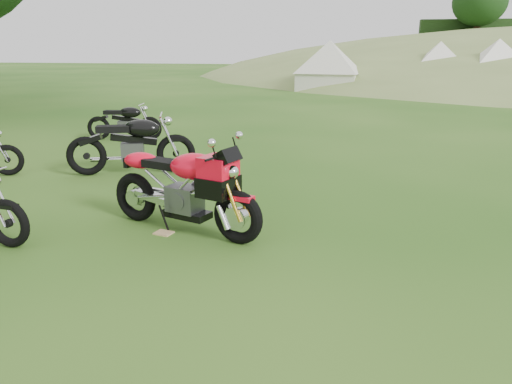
% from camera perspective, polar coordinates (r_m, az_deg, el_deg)
% --- Properties ---
extents(ground, '(120.00, 120.00, 0.00)m').
position_cam_1_polar(ground, '(5.52, 1.73, -7.08)').
color(ground, '#1B480F').
rests_on(ground, ground).
extents(sport_motorcycle, '(2.15, 1.20, 1.26)m').
position_cam_1_polar(sport_motorcycle, '(6.05, -8.39, 1.18)').
color(sport_motorcycle, red).
rests_on(sport_motorcycle, ground).
extents(plywood_board, '(0.25, 0.22, 0.02)m').
position_cam_1_polar(plywood_board, '(6.18, -10.51, -4.62)').
color(plywood_board, tan).
rests_on(plywood_board, ground).
extents(vintage_moto_b, '(2.20, 1.17, 1.13)m').
position_cam_1_polar(vintage_moto_b, '(9.05, -14.10, 5.49)').
color(vintage_moto_b, black).
rests_on(vintage_moto_b, ground).
extents(vintage_moto_d, '(1.80, 0.66, 0.93)m').
position_cam_1_polar(vintage_moto_d, '(12.55, -14.86, 7.87)').
color(vintage_moto_d, black).
rests_on(vintage_moto_d, ground).
extents(tent_left, '(3.25, 3.25, 2.55)m').
position_cam_1_polar(tent_left, '(26.62, 8.38, 14.17)').
color(tent_left, beige).
rests_on(tent_left, ground).
extents(tent_mid, '(3.02, 3.02, 2.52)m').
position_cam_1_polar(tent_mid, '(27.93, 20.17, 13.44)').
color(tent_mid, silver).
rests_on(tent_mid, ground).
extents(tent_right, '(3.05, 3.05, 2.58)m').
position_cam_1_polar(tent_right, '(27.09, 25.79, 12.84)').
color(tent_right, white).
rests_on(tent_right, ground).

